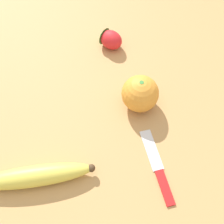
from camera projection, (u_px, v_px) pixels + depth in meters
ground_plane at (83, 140)px, 0.62m from camera, size 3.00×3.00×0.00m
banana at (33, 176)px, 0.56m from camera, size 0.16×0.19×0.04m
orange at (140, 94)px, 0.63m from camera, size 0.08×0.08×0.08m
strawberry at (110, 39)px, 0.73m from camera, size 0.05×0.06×0.04m
paring_knife at (158, 168)px, 0.58m from camera, size 0.13×0.12×0.01m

